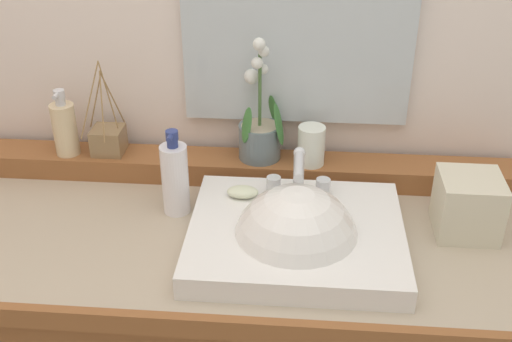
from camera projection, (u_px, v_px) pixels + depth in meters
The scene contains 11 objects.
wall_back at pixel (246, 7), 1.53m from camera, with size 3.09×0.20×2.54m, color silver.
back_ledge at pixel (241, 168), 1.56m from camera, with size 1.38×0.10×0.06m, color brown.
sink_basin at pixel (296, 243), 1.31m from camera, with size 0.44×0.38×0.29m.
soap_bar at pixel (243, 192), 1.39m from camera, with size 0.07×0.04×0.02m, color beige.
potted_plant at pixel (260, 131), 1.51m from camera, with size 0.12×0.11×0.31m.
soap_dispenser at pixel (65, 128), 1.53m from camera, with size 0.06×0.06×0.17m.
tumbler_cup at pixel (311, 146), 1.50m from camera, with size 0.06×0.06×0.10m, color white.
reed_diffuser at pixel (108, 139), 1.55m from camera, with size 0.09×0.11×0.24m.
lotion_bottle at pixel (175, 178), 1.40m from camera, with size 0.06×0.06×0.20m.
tissue_box at pixel (468, 205), 1.34m from camera, with size 0.13×0.13×0.13m, color beige.
mirror at pixel (299, 3), 1.40m from camera, with size 0.53×0.02×0.57m, color silver.
Camera 1 is at (0.15, -1.13, 1.69)m, focal length 44.25 mm.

